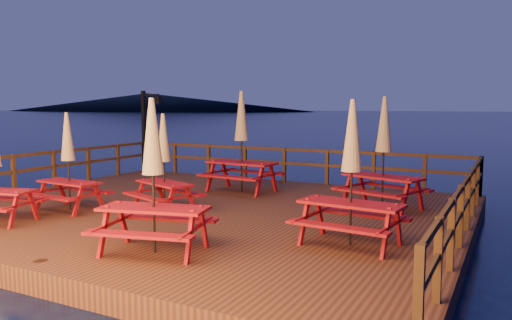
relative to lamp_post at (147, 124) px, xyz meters
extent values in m
plane|color=black|center=(5.39, -4.55, -2.20)|extent=(500.00, 500.00, 0.00)
cube|color=#412114|center=(5.39, -4.55, -2.00)|extent=(12.00, 10.00, 0.40)
cylinder|color=#3E2B13|center=(-0.21, 0.05, -2.50)|extent=(0.24, 0.24, 1.40)
cylinder|color=#3E2B13|center=(5.39, -9.15, -2.50)|extent=(0.24, 0.24, 1.40)
cylinder|color=#3E2B13|center=(5.39, 0.05, -2.50)|extent=(0.24, 0.24, 1.40)
cylinder|color=#3E2B13|center=(10.99, 0.05, -2.50)|extent=(0.24, 0.24, 1.40)
cube|color=#3E2B13|center=(5.39, 0.30, -0.75)|extent=(11.70, 0.06, 0.09)
cube|color=#3E2B13|center=(5.39, 0.30, -1.19)|extent=(11.70, 0.06, 0.09)
cube|color=#3E2B13|center=(0.71, 0.30, -1.25)|extent=(0.10, 0.10, 1.10)
cube|color=#3E2B13|center=(5.39, 0.30, -1.25)|extent=(0.10, 0.10, 1.10)
cube|color=#3E2B13|center=(10.07, 0.30, -1.25)|extent=(0.10, 0.10, 1.10)
cube|color=#3E2B13|center=(-0.46, -4.55, -0.75)|extent=(0.06, 9.70, 0.09)
cube|color=#3E2B13|center=(-0.46, -4.55, -1.19)|extent=(0.06, 9.70, 0.09)
cube|color=#3E2B13|center=(-0.46, -4.55, -1.25)|extent=(0.10, 0.10, 1.10)
cube|color=#3E2B13|center=(-0.46, -0.67, -1.25)|extent=(0.10, 0.10, 1.10)
cube|color=#3E2B13|center=(11.24, -4.55, -0.75)|extent=(0.06, 9.70, 0.09)
cube|color=#3E2B13|center=(11.24, -4.55, -1.19)|extent=(0.06, 9.70, 0.09)
cube|color=#3E2B13|center=(11.24, -8.43, -1.25)|extent=(0.10, 0.10, 1.10)
cube|color=#3E2B13|center=(11.24, -4.55, -1.25)|extent=(0.10, 0.10, 1.10)
cube|color=#3E2B13|center=(11.24, -0.67, -1.25)|extent=(0.10, 0.10, 1.10)
cube|color=black|center=(-0.16, 0.00, -0.30)|extent=(0.12, 0.12, 3.00)
cube|color=black|center=(0.19, 0.00, 1.05)|extent=(0.70, 0.06, 0.06)
cube|color=black|center=(0.54, 0.00, 0.85)|extent=(0.18, 0.18, 0.28)
sphere|color=#FEB765|center=(0.54, 0.00, 0.85)|extent=(0.14, 0.14, 0.14)
ellipsoid|color=black|center=(-154.61, 185.45, 2.30)|extent=(180.00, 84.00, 9.00)
cube|color=maroon|center=(2.21, -7.24, -1.39)|extent=(1.63, 0.65, 0.04)
cube|color=maroon|center=(2.92, -7.31, -1.46)|extent=(0.07, 0.10, 0.67)
cube|color=maroon|center=(3.06, -7.88, -1.46)|extent=(0.07, 0.10, 0.67)
cube|color=maroon|center=(6.72, -7.94, -1.04)|extent=(1.93, 1.13, 0.05)
cube|color=maroon|center=(6.57, -7.36, -1.34)|extent=(1.82, 0.72, 0.05)
cube|color=maroon|center=(6.87, -8.53, -1.34)|extent=(1.82, 0.72, 0.05)
cube|color=maroon|center=(5.91, -7.81, -1.42)|extent=(0.08, 0.11, 0.75)
cube|color=maroon|center=(6.07, -8.45, -1.42)|extent=(0.08, 0.11, 0.75)
cube|color=maroon|center=(7.37, -7.44, -1.42)|extent=(0.08, 0.11, 0.75)
cube|color=maroon|center=(7.53, -8.08, -1.42)|extent=(0.08, 0.11, 0.75)
cylinder|color=black|center=(6.72, -7.94, -0.54)|extent=(0.04, 0.04, 2.52)
cone|color=#9F8062|center=(6.72, -7.94, 0.17)|extent=(0.36, 0.36, 1.26)
sphere|color=black|center=(6.72, -7.94, 0.75)|extent=(0.07, 0.07, 0.07)
cube|color=maroon|center=(9.51, -6.00, -1.05)|extent=(1.86, 0.87, 0.05)
cube|color=maroon|center=(9.57, -5.40, -1.35)|extent=(1.82, 0.45, 0.05)
cube|color=maroon|center=(9.46, -6.60, -1.35)|extent=(1.82, 0.45, 0.05)
cube|color=maroon|center=(8.80, -5.60, -1.42)|extent=(0.07, 0.11, 0.75)
cube|color=maroon|center=(8.74, -6.26, -1.42)|extent=(0.07, 0.11, 0.75)
cube|color=maroon|center=(10.29, -5.74, -1.42)|extent=(0.07, 0.11, 0.75)
cube|color=maroon|center=(10.23, -6.40, -1.42)|extent=(0.07, 0.11, 0.75)
cylinder|color=black|center=(9.51, -6.00, -0.55)|extent=(0.04, 0.04, 2.50)
cone|color=#9F8062|center=(9.51, -6.00, 0.15)|extent=(0.36, 0.36, 1.25)
sphere|color=black|center=(9.51, -6.00, 0.73)|extent=(0.07, 0.07, 0.07)
cube|color=maroon|center=(5.11, -2.06, -0.96)|extent=(2.06, 0.95, 0.06)
cube|color=maroon|center=(5.17, -1.39, -1.29)|extent=(2.02, 0.49, 0.06)
cube|color=maroon|center=(5.05, -2.72, -1.29)|extent=(2.02, 0.49, 0.06)
cube|color=maroon|center=(4.31, -1.62, -1.38)|extent=(0.08, 0.12, 0.84)
cube|color=maroon|center=(4.25, -2.35, -1.38)|extent=(0.08, 0.12, 0.84)
cube|color=maroon|center=(5.98, -1.76, -1.38)|extent=(0.08, 0.12, 0.84)
cube|color=maroon|center=(5.91, -2.50, -1.38)|extent=(0.08, 0.12, 0.84)
cylinder|color=black|center=(5.11, -2.06, -0.40)|extent=(0.05, 0.05, 2.78)
cone|color=#9F8062|center=(5.11, -2.06, 0.38)|extent=(0.40, 0.40, 1.39)
sphere|color=black|center=(5.11, -2.06, 1.02)|extent=(0.08, 0.08, 0.08)
cube|color=maroon|center=(9.27, -2.61, -1.02)|extent=(2.00, 1.27, 0.05)
cube|color=maroon|center=(9.46, -2.01, -1.33)|extent=(1.87, 0.86, 0.05)
cube|color=maroon|center=(9.07, -3.20, -1.33)|extent=(1.87, 0.86, 0.05)
cube|color=maroon|center=(8.63, -2.04, -1.41)|extent=(0.09, 0.12, 0.78)
cube|color=maroon|center=(8.42, -2.69, -1.41)|extent=(0.09, 0.12, 0.78)
cube|color=maroon|center=(10.12, -2.52, -1.41)|extent=(0.09, 0.12, 0.78)
cube|color=maroon|center=(9.90, -3.17, -1.41)|extent=(0.09, 0.12, 0.78)
cylinder|color=black|center=(9.27, -2.61, -0.50)|extent=(0.05, 0.05, 2.60)
cone|color=#9F8062|center=(9.27, -2.61, 0.23)|extent=(0.37, 0.37, 1.30)
sphere|color=black|center=(9.27, -2.61, 0.83)|extent=(0.07, 0.07, 0.07)
cube|color=maroon|center=(2.76, -6.16, -1.12)|extent=(1.66, 0.75, 0.04)
cube|color=maroon|center=(2.80, -5.63, -1.39)|extent=(1.63, 0.37, 0.04)
cube|color=maroon|center=(2.71, -6.70, -1.39)|extent=(1.63, 0.37, 0.04)
cube|color=maroon|center=(2.11, -5.82, -1.46)|extent=(0.06, 0.09, 0.67)
cube|color=maroon|center=(2.06, -6.41, -1.46)|extent=(0.06, 0.09, 0.67)
cube|color=maroon|center=(3.45, -5.92, -1.46)|extent=(0.06, 0.09, 0.67)
cube|color=maroon|center=(3.40, -6.51, -1.46)|extent=(0.06, 0.09, 0.67)
cylinder|color=black|center=(2.76, -6.16, -0.68)|extent=(0.04, 0.04, 2.24)
cone|color=#9F8062|center=(2.76, -6.16, -0.05)|extent=(0.32, 0.32, 1.12)
sphere|color=black|center=(2.76, -6.16, 0.47)|extent=(0.06, 0.06, 0.06)
cube|color=maroon|center=(4.80, -5.21, -1.13)|extent=(1.71, 1.14, 0.04)
cube|color=maroon|center=(4.99, -4.71, -1.40)|extent=(1.58, 0.79, 0.04)
cube|color=maroon|center=(4.62, -5.70, -1.40)|extent=(1.58, 0.79, 0.04)
cube|color=maroon|center=(4.28, -4.70, -1.46)|extent=(0.08, 0.10, 0.67)
cube|color=maroon|center=(4.08, -5.25, -1.46)|extent=(0.08, 0.10, 0.67)
cube|color=maroon|center=(5.53, -5.16, -1.46)|extent=(0.08, 0.10, 0.67)
cube|color=maroon|center=(5.32, -5.71, -1.46)|extent=(0.08, 0.10, 0.67)
cylinder|color=black|center=(4.80, -5.21, -0.69)|extent=(0.04, 0.04, 2.22)
cone|color=#9F8062|center=(4.80, -5.21, -0.07)|extent=(0.32, 0.32, 1.11)
sphere|color=black|center=(4.80, -5.21, 0.45)|extent=(0.06, 0.06, 0.06)
camera|label=1|loc=(12.02, -14.42, 0.67)|focal=35.00mm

